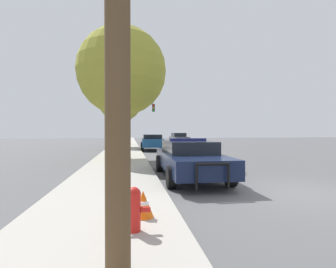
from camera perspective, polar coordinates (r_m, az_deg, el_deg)
name	(u,v)px	position (r m, az deg, el deg)	size (l,w,h in m)	color
ground_plane	(296,193)	(8.20, 26.15, -11.45)	(110.00, 110.00, 0.00)	#565659
sidewalk_left	(107,198)	(6.82, -13.08, -13.33)	(3.00, 110.00, 0.13)	#ADA89E
police_car	(189,158)	(9.62, 4.62, -5.16)	(2.12, 5.41, 1.44)	#141E3D
fire_hydrant	(134,208)	(4.33, -7.49, -15.60)	(0.53, 0.23, 0.70)	red
traffic_light	(138,115)	(31.18, -6.58, 4.17)	(3.47, 0.35, 4.91)	#424247
car_background_oncoming	(179,138)	(33.65, 2.37, -0.91)	(2.08, 4.55, 1.44)	#474C51
car_background_midblock	(152,142)	(22.84, -3.46, -1.69)	(2.11, 4.04, 1.39)	navy
tree_sidewalk_near	(122,71)	(16.01, -10.02, 13.32)	(5.20, 5.20, 7.69)	brown
tree_sidewalk_mid	(120,100)	(26.74, -10.33, 7.27)	(4.38, 4.38, 6.86)	brown
traffic_cone	(143,204)	(5.00, -5.46, -14.89)	(0.39, 0.39, 0.49)	orange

